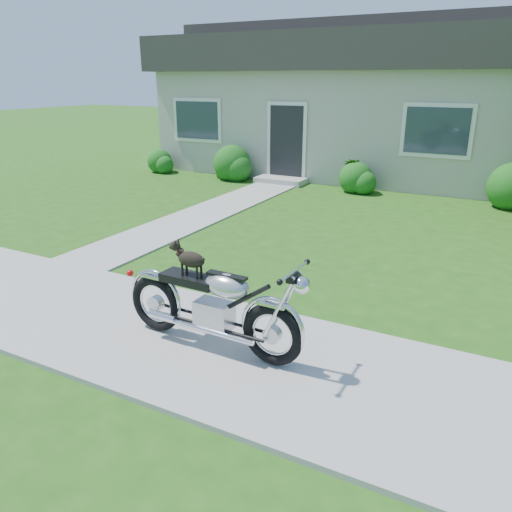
% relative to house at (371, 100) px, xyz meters
% --- Properties ---
extents(ground, '(80.00, 80.00, 0.00)m').
position_rel_house_xyz_m(ground, '(0.00, -11.99, -2.16)').
color(ground, '#235114').
rests_on(ground, ground).
extents(sidewalk, '(24.00, 2.20, 0.04)m').
position_rel_house_xyz_m(sidewalk, '(0.00, -11.99, -2.14)').
color(sidewalk, '#9E9B93').
rests_on(sidewalk, ground).
extents(walkway, '(1.20, 8.00, 0.03)m').
position_rel_house_xyz_m(walkway, '(-1.50, -6.99, -2.14)').
color(walkway, '#9E9B93').
rests_on(walkway, ground).
extents(house, '(12.60, 7.03, 4.50)m').
position_rel_house_xyz_m(house, '(0.00, 0.00, 0.00)').
color(house, '#B3ACA2').
rests_on(house, ground).
extents(shrub_row, '(10.97, 1.12, 1.12)m').
position_rel_house_xyz_m(shrub_row, '(0.06, -3.49, -1.72)').
color(shrub_row, '#1B5B18').
rests_on(shrub_row, ground).
extents(potted_plant_left, '(0.78, 0.78, 0.66)m').
position_rel_house_xyz_m(potted_plant_left, '(-3.44, -3.44, -1.83)').
color(potted_plant_left, '#235B18').
rests_on(potted_plant_left, ground).
extents(potted_plant_right, '(0.59, 0.59, 0.86)m').
position_rel_house_xyz_m(potted_plant_right, '(0.60, -3.44, -1.73)').
color(potted_plant_right, '#35681C').
rests_on(potted_plant_right, ground).
extents(motorcycle_with_dog, '(2.22, 0.60, 1.13)m').
position_rel_house_xyz_m(motorcycle_with_dog, '(1.79, -12.04, -1.62)').
color(motorcycle_with_dog, black).
rests_on(motorcycle_with_dog, sidewalk).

